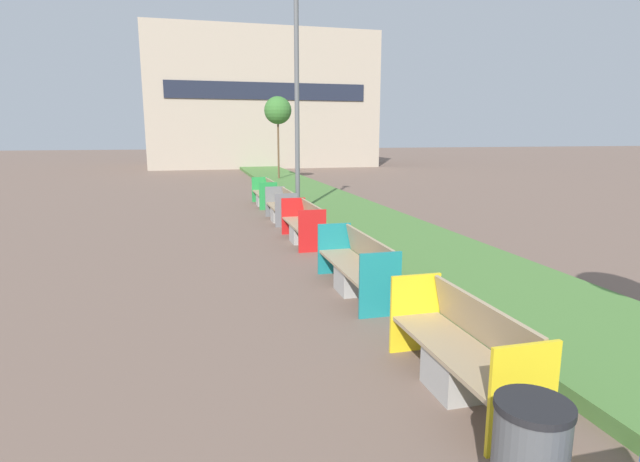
{
  "coord_description": "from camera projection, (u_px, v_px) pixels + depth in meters",
  "views": [
    {
      "loc": [
        -1.59,
        3.14,
        2.56
      ],
      "look_at": [
        0.9,
        12.83,
        0.6
      ],
      "focal_mm": 28.0,
      "sensor_mm": 36.0,
      "label": 1
    }
  ],
  "objects": [
    {
      "name": "bench_red_frame",
      "position": [
        304.0,
        227.0,
        11.89
      ],
      "size": [
        0.65,
        2.13,
        0.94
      ],
      "color": "#9E9B96",
      "rests_on": "ground"
    },
    {
      "name": "bench_teal_frame",
      "position": [
        356.0,
        270.0,
        8.13
      ],
      "size": [
        0.65,
        2.38,
        0.94
      ],
      "color": "#9E9B96",
      "rests_on": "ground"
    },
    {
      "name": "planter_grass_strip",
      "position": [
        440.0,
        258.0,
        10.06
      ],
      "size": [
        2.8,
        120.0,
        0.18
      ],
      "color": "#4C7A38",
      "rests_on": "ground"
    },
    {
      "name": "bench_grey_frame",
      "position": [
        282.0,
        209.0,
        14.73
      ],
      "size": [
        0.65,
        1.91,
        0.94
      ],
      "color": "#9E9B96",
      "rests_on": "ground"
    },
    {
      "name": "bench_green_frame",
      "position": [
        265.0,
        195.0,
        17.99
      ],
      "size": [
        0.65,
        2.16,
        0.94
      ],
      "color": "#9E9B96",
      "rests_on": "ground"
    },
    {
      "name": "bench_yellow_frame",
      "position": [
        461.0,
        357.0,
        4.98
      ],
      "size": [
        0.65,
        2.05,
        0.94
      ],
      "color": "#9E9B96",
      "rests_on": "ground"
    },
    {
      "name": "street_lamp_post",
      "position": [
        297.0,
        90.0,
        14.78
      ],
      "size": [
        0.24,
        0.44,
        6.9
      ],
      "color": "#56595B",
      "rests_on": "ground"
    },
    {
      "name": "sapling_tree_far",
      "position": [
        278.0,
        111.0,
        26.33
      ],
      "size": [
        1.45,
        1.45,
        4.49
      ],
      "color": "brown",
      "rests_on": "ground"
    },
    {
      "name": "building_backdrop",
      "position": [
        261.0,
        102.0,
        39.7
      ],
      "size": [
        17.14,
        8.22,
        10.1
      ],
      "color": "tan",
      "rests_on": "ground"
    }
  ]
}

